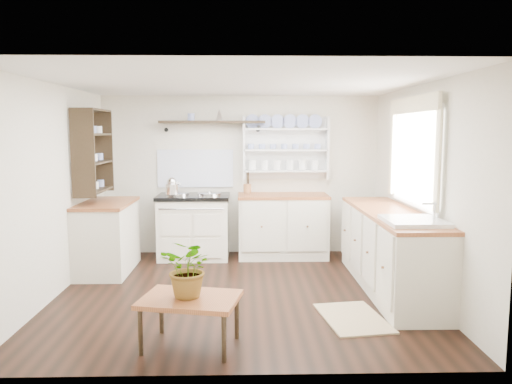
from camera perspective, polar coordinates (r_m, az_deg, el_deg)
The scene contains 19 objects.
floor at distance 5.68m, azimuth -1.84°, elevation -11.40°, with size 4.00×3.80×0.01m, color black.
wall_back at distance 7.32m, azimuth -1.76°, elevation 1.94°, with size 4.00×0.02×2.30m, color beige.
wall_right at distance 5.77m, azimuth 18.39°, elevation 0.25°, with size 0.02×3.80×2.30m, color beige.
wall_left at distance 5.80m, azimuth -22.05°, elevation 0.13°, with size 0.02×3.80×2.30m, color beige.
ceiling at distance 5.42m, azimuth -1.94°, elevation 12.37°, with size 4.00×3.80×0.01m, color white.
window at distance 5.86m, azimuth 17.58°, elevation 4.44°, with size 0.08×1.55×1.22m.
aga_cooker at distance 7.12m, azimuth -7.10°, elevation -3.86°, with size 1.01×0.70×0.93m.
back_cabinets at distance 7.14m, azimuth 3.07°, elevation -3.78°, with size 1.27×0.63×0.90m.
right_cabinets at distance 5.89m, azimuth 15.04°, elevation -6.33°, with size 0.62×2.43×0.90m.
belfast_sink at distance 5.12m, azimuth 17.53°, elevation -4.50°, with size 0.55×0.60×0.45m.
left_cabinets at distance 6.66m, azimuth -16.63°, elevation -4.84°, with size 0.62×1.13×0.90m.
plate_rack at distance 7.28m, azimuth 3.36°, elevation 5.10°, with size 1.20×0.22×0.90m.
high_shelf at distance 7.18m, azimuth -5.01°, elevation 7.88°, with size 1.50×0.29×0.16m.
left_shelving at distance 6.57m, azimuth -18.14°, elevation 4.53°, with size 0.28×0.80×1.05m, color black.
kettle at distance 6.95m, azimuth -9.57°, elevation 0.68°, with size 0.18×0.18×0.22m, color silver, non-canonical shape.
utensil_crock at distance 7.12m, azimuth -1.00°, elevation 0.38°, with size 0.11×0.11×0.13m, color #996138.
center_table at distance 4.26m, azimuth -7.54°, elevation -12.41°, with size 0.88×0.71×0.43m.
potted_plant at distance 4.17m, azimuth -7.60°, elevation -8.62°, with size 0.44×0.38×0.49m, color #3F7233.
floor_rug at distance 5.02m, azimuth 11.01°, elevation -13.95°, with size 0.55×0.85×0.02m, color #937B56.
Camera 1 is at (0.05, -5.39, 1.79)m, focal length 35.00 mm.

